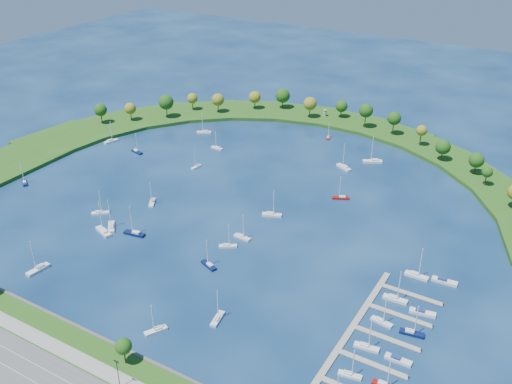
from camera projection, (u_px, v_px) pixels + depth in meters
The scene contains 37 objects.
ground at pixel (241, 201), 269.84m from camera, with size 700.00×700.00×0.00m, color #071F43.
south_shoreline at pixel (28, 367), 176.15m from camera, with size 420.00×43.10×11.60m.
breakwater at pixel (217, 144), 327.14m from camera, with size 286.74×247.64×2.00m.
breakwater_trees at pixel (295, 115), 340.49m from camera, with size 240.81×90.98×14.87m.
harbor_tower at pixel (325, 113), 361.68m from camera, with size 2.60×2.60×4.21m.
dock_system at pixel (367, 346), 185.08m from camera, with size 24.28×82.00×1.60m.
moored_boat_0 at pixel (104, 231), 244.93m from camera, with size 10.17×5.95×14.44m.
moored_boat_1 at pixel (272, 214), 257.55m from camera, with size 9.05×5.47×12.87m.
moored_boat_2 at pixel (328, 137), 336.04m from camera, with size 3.81×6.60×9.36m.
moored_boat_3 at pixel (152, 202), 267.54m from camera, with size 6.00×7.96×11.68m.
moored_boat_4 at pixel (228, 245), 235.50m from camera, with size 7.29×5.75×10.82m.
moored_boat_5 at pixel (344, 167), 300.37m from camera, with size 9.49×6.54×13.69m.
moored_boat_6 at pixel (134, 233), 243.67m from camera, with size 9.62×4.05×13.71m.
moored_boat_7 at pixel (111, 226), 248.37m from camera, with size 8.08×8.43×13.42m.
moored_boat_8 at pixel (209, 265), 223.57m from camera, with size 8.27×4.95×11.76m.
moored_boat_9 at pixel (156, 330), 190.99m from camera, with size 5.63×7.81×11.36m.
moored_boat_10 at pixel (137, 151), 318.05m from camera, with size 8.32×4.10×11.78m.
moored_boat_11 at pixel (341, 197), 271.56m from camera, with size 8.09×5.57×11.68m.
moored_boat_12 at pixel (204, 132), 342.84m from camera, with size 8.65×6.38×12.63m.
moored_boat_13 at pixel (373, 161), 306.82m from camera, with size 10.28×7.42×14.95m.
moored_boat_14 at pixel (38, 269), 221.09m from camera, with size 3.58×9.59×13.78m.
moored_boat_15 at pixel (242, 236), 241.36m from camera, with size 7.80×2.73×11.26m.
moored_boat_16 at pixel (217, 318), 196.06m from camera, with size 3.67×8.31×11.81m.
moored_boat_17 at pixel (196, 166), 301.38m from camera, with size 2.79×6.65×9.48m.
moored_boat_18 at pixel (24, 182), 285.32m from camera, with size 7.43×5.77×10.98m.
moored_boat_19 at pixel (217, 147), 322.68m from camera, with size 7.20×2.33×10.46m.
moored_boat_20 at pixel (111, 141), 331.07m from camera, with size 4.76×8.74×12.38m.
moored_boat_21 at pixel (100, 212), 259.09m from camera, with size 7.44×6.85×11.64m.
docked_boat_2 at pixel (350, 374), 173.70m from camera, with size 7.46×3.22×10.61m.
docked_boat_4 at pixel (366, 346), 184.08m from camera, with size 8.35×3.28×11.96m.
docked_boat_5 at pixel (398, 359), 179.39m from camera, with size 8.50×2.42×1.73m.
docked_boat_6 at pixel (382, 321), 194.75m from camera, with size 7.94×3.26×11.32m.
docked_boat_7 at pixel (412, 332), 189.84m from camera, with size 8.41×3.54×11.99m.
docked_boat_8 at pixel (395, 298), 205.33m from camera, with size 8.84×2.87×12.84m.
docked_boat_9 at pixel (422, 312), 199.03m from camera, with size 9.22×3.81×1.82m.
docked_boat_10 at pixel (416, 275), 217.54m from camera, with size 8.99×2.67×13.15m.
docked_boat_11 at pixel (444, 281), 214.64m from camera, with size 9.45×3.17×1.90m.
Camera 1 is at (126.08, -199.41, 131.21)m, focal length 40.57 mm.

